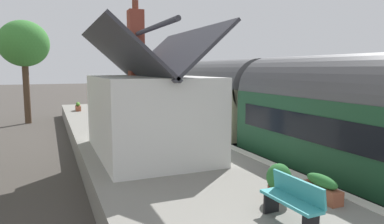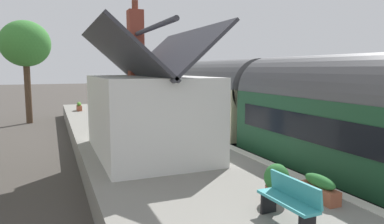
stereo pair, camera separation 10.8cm
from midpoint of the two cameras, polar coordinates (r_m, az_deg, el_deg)
The scene contains 19 objects.
ground_plane at distance 16.58m, azimuth 4.94°, elevation -6.39°, with size 160.00×160.00×0.00m, color #423D38.
platform at distance 15.14m, azimuth -7.93°, elevation -5.98°, with size 32.00×5.58×0.91m, color gray.
platform_edge_coping at distance 15.89m, azimuth 1.19°, elevation -3.59°, with size 32.00×0.36×0.02m, color beige.
rail_near at distance 17.36m, azimuth 9.71°, elevation -5.61°, with size 52.00×0.08×0.14m, color gray.
rail_far at distance 16.65m, azimuth 5.49°, elevation -6.09°, with size 52.00×0.08×0.14m, color gray.
train at distance 15.23m, azimuth 10.94°, elevation 0.77°, with size 18.65×2.73×4.32m.
station_building at distance 12.27m, azimuth -7.48°, elevation 0.28°, with size 6.18×3.76×5.55m.
bench_by_lamp at distance 19.98m, azimuth -9.69°, elevation -0.11°, with size 1.41×0.47×0.88m.
bench_near_building at distance 7.12m, azimuth 15.81°, elevation -13.66°, with size 1.42×0.48×0.88m.
bench_mid_platform at distance 23.17m, azimuth -11.42°, elevation 0.84°, with size 1.41×0.46×0.88m.
bench_platform_end at distance 20.54m, azimuth -10.90°, elevation 0.05°, with size 1.41×0.46×0.88m.
planter_under_sign at distance 25.85m, azimuth -18.38°, elevation 0.86°, with size 0.94×0.32×0.62m.
planter_bench_left at distance 8.57m, azimuth 20.22°, elevation -11.64°, with size 1.03×0.32×0.58m.
planter_by_door at distance 22.91m, azimuth -7.44°, elevation 0.81°, with size 0.56×0.56×0.87m.
planter_bench_right at distance 24.30m, azimuth -13.56°, elevation 0.60°, with size 0.76×0.32×0.58m.
planter_edge_near at distance 21.28m, azimuth -13.43°, elevation -0.36°, with size 0.86×0.32×0.54m.
planter_edge_far at distance 8.21m, azimuth 13.74°, elevation -11.12°, with size 0.56×0.56×0.85m.
station_sign_board at distance 17.38m, azimuth -2.92°, elevation 1.26°, with size 0.96×0.06×1.57m.
tree_distant at distance 27.16m, azimuth -26.08°, elevation 9.94°, with size 3.13×3.40×7.21m.
Camera 1 is at (-14.26, 7.53, 3.88)m, focal length 32.36 mm.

